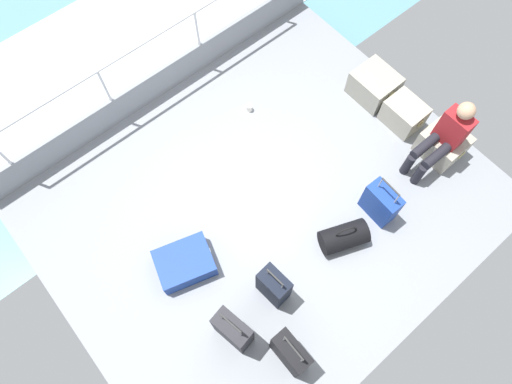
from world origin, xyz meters
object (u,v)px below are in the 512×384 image
object	(u,v)px
cargo_crate_0	(374,85)
cargo_crate_2	(443,144)
suitcase_2	(381,203)
suitcase_4	(274,286)
paper_cup	(249,108)
suitcase_1	(233,330)
suitcase_3	(290,353)
suitcase_0	(185,263)
passenger_seated	(445,137)
cargo_crate_1	(404,114)
duffel_bag	(344,237)

from	to	relation	value
cargo_crate_0	cargo_crate_2	distance (m)	1.19
suitcase_2	suitcase_4	xyz separation A→B (m)	(-0.07, -1.61, 0.03)
paper_cup	suitcase_1	bearing A→B (deg)	-42.96
cargo_crate_2	suitcase_3	bearing A→B (deg)	-78.87
cargo_crate_2	suitcase_0	xyz separation A→B (m)	(-0.88, -3.40, -0.06)
passenger_seated	suitcase_3	xyz separation A→B (m)	(0.62, -2.97, -0.23)
cargo_crate_0	suitcase_1	size ratio (longest dim) A/B	0.68
cargo_crate_0	suitcase_4	distance (m)	3.06
cargo_crate_1	paper_cup	xyz separation A→B (m)	(-1.44, -1.42, -0.13)
cargo_crate_2	suitcase_2	bearing A→B (deg)	-87.08
suitcase_1	paper_cup	world-z (taller)	suitcase_1
passenger_seated	duffel_bag	distance (m)	1.68
passenger_seated	duffel_bag	xyz separation A→B (m)	(0.07, -1.63, -0.41)
suitcase_3	paper_cup	world-z (taller)	suitcase_3
passenger_seated	paper_cup	world-z (taller)	passenger_seated
suitcase_2	paper_cup	bearing A→B (deg)	-173.58
passenger_seated	suitcase_0	xyz separation A→B (m)	(-0.88, -3.22, -0.43)
paper_cup	suitcase_0	bearing A→B (deg)	-58.58
cargo_crate_2	duffel_bag	xyz separation A→B (m)	(0.07, -1.81, -0.04)
duffel_bag	paper_cup	distance (m)	2.16
suitcase_0	suitcase_2	xyz separation A→B (m)	(0.94, 2.18, 0.13)
suitcase_1	suitcase_4	bearing A→B (deg)	97.50
suitcase_1	suitcase_4	size ratio (longest dim) A/B	1.24
cargo_crate_1	suitcase_4	distance (m)	2.86
suitcase_1	suitcase_0	bearing A→B (deg)	176.74
suitcase_2	paper_cup	world-z (taller)	suitcase_2
suitcase_4	suitcase_2	bearing A→B (deg)	87.60
cargo_crate_2	suitcase_1	bearing A→B (deg)	-88.71
passenger_seated	cargo_crate_1	bearing A→B (deg)	167.10
cargo_crate_0	duffel_bag	distance (m)	2.19
cargo_crate_1	suitcase_4	size ratio (longest dim) A/B	0.75
passenger_seated	suitcase_1	xyz separation A→B (m)	(0.08, -3.28, -0.23)
suitcase_4	paper_cup	xyz separation A→B (m)	(-2.06, 1.37, -0.23)
cargo_crate_1	paper_cup	world-z (taller)	cargo_crate_1
cargo_crate_1	suitcase_4	bearing A→B (deg)	-77.51
suitcase_2	cargo_crate_2	bearing A→B (deg)	92.92
cargo_crate_2	passenger_seated	bearing A→B (deg)	-90.00
cargo_crate_1	cargo_crate_0	bearing A→B (deg)	177.09
cargo_crate_0	paper_cup	world-z (taller)	cargo_crate_0
suitcase_2	suitcase_4	distance (m)	1.61
suitcase_2	suitcase_0	bearing A→B (deg)	-113.35
cargo_crate_1	cargo_crate_2	world-z (taller)	cargo_crate_2
passenger_seated	suitcase_2	bearing A→B (deg)	-86.57
suitcase_4	paper_cup	distance (m)	2.48
suitcase_4	duffel_bag	world-z (taller)	suitcase_4
suitcase_1	passenger_seated	bearing A→B (deg)	91.36
suitcase_2	suitcase_3	distance (m)	2.01
suitcase_4	duffel_bag	distance (m)	1.03
passenger_seated	suitcase_4	size ratio (longest dim) A/B	1.53
suitcase_0	suitcase_3	xyz separation A→B (m)	(1.50, 0.25, 0.20)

